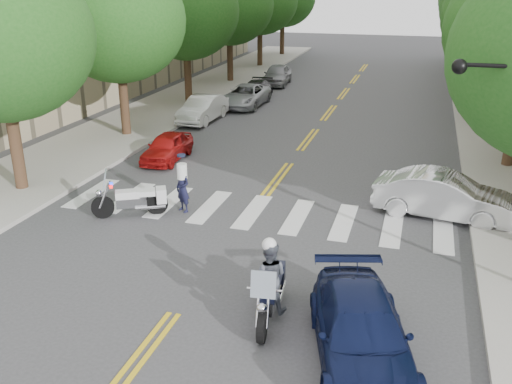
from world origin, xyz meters
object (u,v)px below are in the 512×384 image
at_px(motorcycle_parked, 137,199).
at_px(convertible, 444,196).
at_px(officer_standing, 183,189).
at_px(sedan_blue, 361,332).
at_px(motorcycle_police, 269,282).

xyz_separation_m(motorcycle_parked, convertible, (9.78, 2.73, 0.18)).
distance_m(officer_standing, sedan_blue, 9.27).
xyz_separation_m(officer_standing, convertible, (8.44, 1.97, -0.06)).
relative_size(officer_standing, sedan_blue, 0.35).
bearing_deg(motorcycle_police, sedan_blue, 148.35).
relative_size(motorcycle_parked, officer_standing, 1.43).
distance_m(convertible, sedan_blue, 8.55).
relative_size(officer_standing, convertible, 0.36).
bearing_deg(sedan_blue, motorcycle_police, 139.10).
xyz_separation_m(officer_standing, sedan_blue, (6.70, -6.40, -0.14)).
height_order(motorcycle_parked, sedan_blue, motorcycle_parked).
bearing_deg(motorcycle_police, convertible, -124.96).
height_order(motorcycle_police, sedan_blue, motorcycle_police).
bearing_deg(convertible, motorcycle_parked, 114.65).
height_order(officer_standing, convertible, officer_standing).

